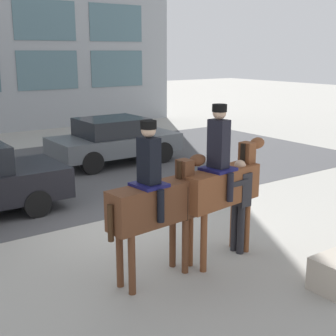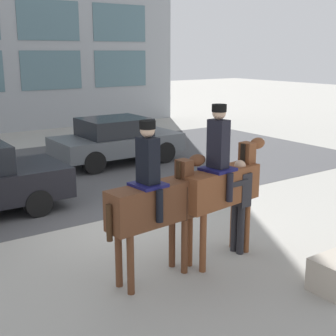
# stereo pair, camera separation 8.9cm
# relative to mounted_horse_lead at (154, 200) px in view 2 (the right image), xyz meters

# --- Properties ---
(ground_plane) EXTENTS (80.00, 80.00, 0.00)m
(ground_plane) POSITION_rel_mounted_horse_lead_xyz_m (0.72, 2.34, -1.31)
(ground_plane) COLOR #9E9B93
(road_surface) EXTENTS (20.44, 8.50, 0.01)m
(road_surface) POSITION_rel_mounted_horse_lead_xyz_m (0.72, 7.09, -1.31)
(road_surface) COLOR #444447
(road_surface) RESTS_ON ground_plane
(mounted_horse_lead) EXTENTS (1.92, 0.65, 2.53)m
(mounted_horse_lead) POSITION_rel_mounted_horse_lead_xyz_m (0.00, 0.00, 0.00)
(mounted_horse_lead) COLOR #59331E
(mounted_horse_lead) RESTS_ON ground_plane
(mounted_horse_companion) EXTENTS (2.03, 0.66, 2.69)m
(mounted_horse_companion) POSITION_rel_mounted_horse_lead_xyz_m (1.36, -0.00, 0.07)
(mounted_horse_companion) COLOR brown
(mounted_horse_companion) RESTS_ON ground_plane
(pedestrian_bystander) EXTENTS (0.82, 0.43, 1.70)m
(pedestrian_bystander) POSITION_rel_mounted_horse_lead_xyz_m (1.76, -0.01, -0.31)
(pedestrian_bystander) COLOR #232328
(pedestrian_bystander) RESTS_ON ground_plane
(street_car_far_lane) EXTENTS (4.05, 2.00, 1.46)m
(street_car_far_lane) POSITION_rel_mounted_horse_lead_xyz_m (3.35, 7.39, -0.55)
(street_car_far_lane) COLOR #51565B
(street_car_far_lane) RESTS_ON ground_plane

